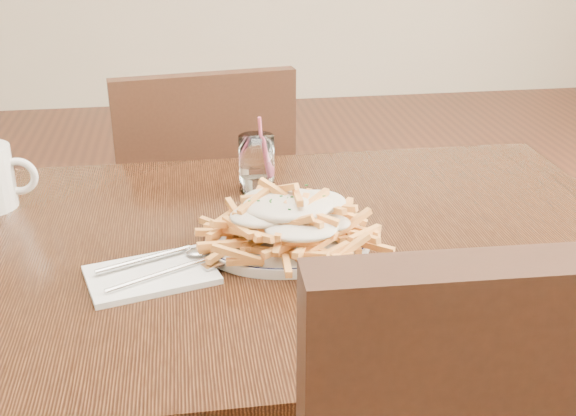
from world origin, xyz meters
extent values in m
cube|color=black|center=(0.00, 0.00, 0.73)|extent=(1.20, 0.80, 0.04)
cylinder|color=black|center=(-0.55, 0.35, 0.35)|extent=(0.05, 0.05, 0.71)
cylinder|color=black|center=(0.55, 0.35, 0.35)|extent=(0.05, 0.05, 0.71)
cube|color=black|center=(-0.13, 0.72, 0.43)|extent=(0.47, 0.47, 0.04)
cube|color=black|center=(-0.11, 0.54, 0.67)|extent=(0.42, 0.10, 0.45)
cylinder|color=black|center=(0.02, 0.93, 0.20)|extent=(0.04, 0.04, 0.41)
cylinder|color=black|center=(-0.33, 0.88, 0.20)|extent=(0.04, 0.04, 0.41)
cylinder|color=black|center=(0.07, 0.57, 0.20)|extent=(0.04, 0.04, 0.41)
cylinder|color=black|center=(-0.28, 0.52, 0.20)|extent=(0.04, 0.04, 0.41)
torus|color=black|center=(0.00, -0.03, 0.76)|extent=(0.30, 0.30, 0.01)
ellipsoid|color=silver|center=(0.00, -0.03, 0.83)|extent=(0.24, 0.22, 0.03)
cube|color=silver|center=(-0.22, -0.09, 0.75)|extent=(0.21, 0.16, 0.01)
cylinder|color=white|center=(-0.02, 0.22, 0.80)|extent=(0.07, 0.07, 0.11)
cylinder|color=white|center=(-0.02, 0.22, 0.77)|extent=(0.06, 0.06, 0.03)
cylinder|color=#F05B81|center=(-0.01, 0.22, 0.83)|extent=(0.02, 0.04, 0.14)
torus|color=white|center=(-0.45, 0.21, 0.81)|extent=(0.07, 0.01, 0.07)
camera|label=1|loc=(-0.15, -1.04, 1.28)|focal=45.00mm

